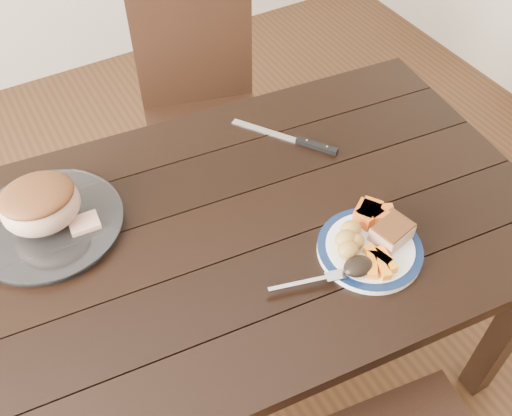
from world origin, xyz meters
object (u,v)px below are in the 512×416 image
chair_far (202,105)px  fork (313,281)px  pork_slice (392,233)px  carving_knife (303,142)px  dinner_plate (370,249)px  roast_joint (41,206)px  serving_platter (49,225)px  dining_table (225,252)px

chair_far → fork: 1.03m
pork_slice → carving_knife: size_ratio=0.32×
dinner_plate → fork: size_ratio=1.40×
dinner_plate → roast_joint: bearing=144.8°
dinner_plate → pork_slice: (0.05, -0.00, 0.03)m
carving_knife → chair_far: bearing=151.0°
chair_far → carving_knife: 0.62m
serving_platter → pork_slice: bearing=-33.3°
pork_slice → fork: (-0.22, -0.01, -0.02)m
serving_platter → carving_knife: (0.70, -0.05, -0.00)m
chair_far → serving_platter: 0.87m
serving_platter → roast_joint: roast_joint is taller
dinner_plate → carving_knife: bearing=79.6°
chair_far → serving_platter: size_ratio=2.64×
chair_far → dining_table: bearing=84.8°
serving_platter → fork: (0.46, -0.46, 0.01)m
dinner_plate → roast_joint: (-0.63, 0.45, 0.07)m
pork_slice → roast_joint: size_ratio=0.47×
dinner_plate → pork_slice: pork_slice is taller
dining_table → fork: fork is taller
dining_table → pork_slice: pork_slice is taller
chair_far → pork_slice: size_ratio=10.66×
dinner_plate → serving_platter: serving_platter is taller
serving_platter → pork_slice: (0.69, -0.45, 0.03)m
dinner_plate → carving_knife: 0.40m
serving_platter → pork_slice: size_ratio=4.03×
roast_joint → carving_knife: roast_joint is taller
roast_joint → fork: bearing=-44.9°
pork_slice → fork: pork_slice is taller
pork_slice → carving_knife: bearing=87.5°
fork → carving_knife: bearing=75.0°
fork → serving_platter: bearing=150.5°
chair_far → carving_knife: size_ratio=3.37×
chair_far → fork: chair_far is taller
roast_joint → serving_platter: bearing=90.0°
dining_table → chair_far: 0.80m
pork_slice → roast_joint: roast_joint is taller
serving_platter → roast_joint: bearing=-90.0°
pork_slice → carving_knife: pork_slice is taller
fork → pork_slice: bearing=18.0°
dinner_plate → roast_joint: 0.78m
chair_far → serving_platter: (-0.65, -0.52, 0.23)m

